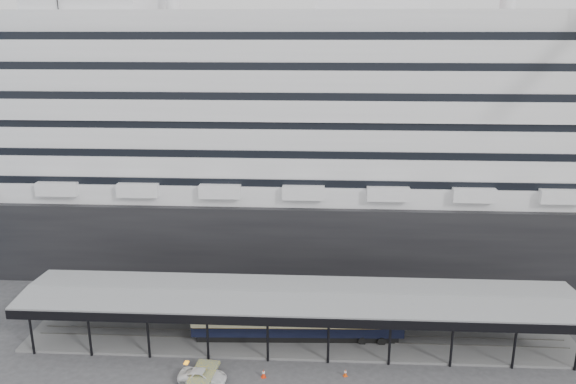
# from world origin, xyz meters

# --- Properties ---
(ground) EXTENTS (200.00, 200.00, 0.00)m
(ground) POSITION_xyz_m (0.00, 0.00, 0.00)
(ground) COLOR #3A3A3D
(ground) RESTS_ON ground
(cruise_ship) EXTENTS (130.00, 30.00, 43.90)m
(cruise_ship) POSITION_xyz_m (0.05, 32.00, 18.35)
(cruise_ship) COLOR black
(cruise_ship) RESTS_ON ground
(platform_canopy) EXTENTS (56.00, 9.18, 5.30)m
(platform_canopy) POSITION_xyz_m (0.00, 5.00, 2.36)
(platform_canopy) COLOR slate
(platform_canopy) RESTS_ON ground
(port_truck) EXTENTS (4.56, 2.47, 1.22)m
(port_truck) POSITION_xyz_m (-8.47, -2.82, 0.61)
(port_truck) COLOR white
(port_truck) RESTS_ON ground
(pullman_carriage) EXTENTS (21.52, 3.65, 21.03)m
(pullman_carriage) POSITION_xyz_m (-0.20, 5.00, 2.56)
(pullman_carriage) COLOR black
(pullman_carriage) RESTS_ON ground
(traffic_cone_left) EXTENTS (0.52, 0.52, 0.82)m
(traffic_cone_left) POSITION_xyz_m (-3.06, -1.76, 0.41)
(traffic_cone_left) COLOR red
(traffic_cone_left) RESTS_ON ground
(traffic_cone_right) EXTENTS (0.48, 0.48, 0.72)m
(traffic_cone_right) POSITION_xyz_m (4.46, -1.17, 0.36)
(traffic_cone_right) COLOR #DE480C
(traffic_cone_right) RESTS_ON ground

